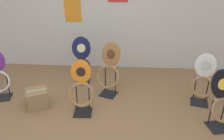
{
  "coord_description": "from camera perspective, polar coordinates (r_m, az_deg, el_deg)",
  "views": [
    {
      "loc": [
        0.45,
        -2.24,
        2.09
      ],
      "look_at": [
        0.24,
        1.03,
        0.55
      ],
      "focal_mm": 35.0,
      "sensor_mm": 36.0,
      "label": 1
    }
  ],
  "objects": [
    {
      "name": "paint_can",
      "position": [
        4.33,
        27.04,
        -5.71
      ],
      "size": [
        0.14,
        0.14,
        0.13
      ],
      "color": "#2D8E4C",
      "rests_on": "ground_plane"
    },
    {
      "name": "wall_back",
      "position": [
        4.74,
        -1.84,
        15.58
      ],
      "size": [
        8.0,
        0.07,
        2.6
      ],
      "color": "silver",
      "rests_on": "ground_plane"
    },
    {
      "name": "toilet_seat_display_jazz_black",
      "position": [
        3.4,
        26.82,
        -7.51
      ],
      "size": [
        0.4,
        0.38,
        0.85
      ],
      "color": "black",
      "rests_on": "ground_plane"
    },
    {
      "name": "toilet_seat_display_white_plain",
      "position": [
        3.87,
        22.7,
        -2.73
      ],
      "size": [
        0.4,
        0.35,
        0.86
      ],
      "color": "black",
      "rests_on": "ground_plane"
    },
    {
      "name": "storage_box",
      "position": [
        3.82,
        -18.89,
        -6.94
      ],
      "size": [
        0.44,
        0.44,
        0.29
      ],
      "color": "#93754C",
      "rests_on": "ground_plane"
    },
    {
      "name": "toilet_seat_display_navy_moon",
      "position": [
        4.28,
        -7.96,
        2.32
      ],
      "size": [
        0.37,
        0.3,
        0.91
      ],
      "color": "black",
      "rests_on": "ground_plane"
    },
    {
      "name": "toilet_seat_display_orange_sun",
      "position": [
        3.35,
        -7.96,
        -5.44
      ],
      "size": [
        0.4,
        0.29,
        0.88
      ],
      "color": "black",
      "rests_on": "ground_plane"
    },
    {
      "name": "ground_plane",
      "position": [
        3.1,
        -5.92,
        -17.48
      ],
      "size": [
        14.0,
        14.0,
        0.0
      ],
      "primitive_type": "plane",
      "color": "#8E6642"
    },
    {
      "name": "toilet_seat_display_woodgrain",
      "position": [
        3.81,
        -0.83,
        -0.58
      ],
      "size": [
        0.47,
        0.44,
        0.94
      ],
      "color": "black",
      "rests_on": "ground_plane"
    }
  ]
}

